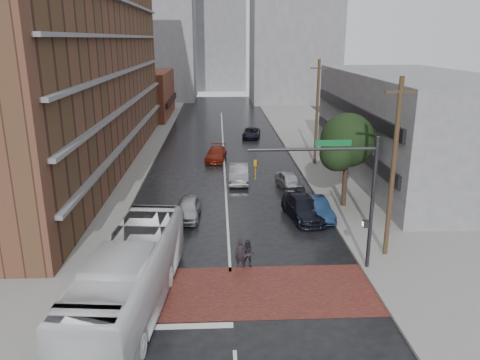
{
  "coord_description": "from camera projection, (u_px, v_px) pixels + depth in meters",
  "views": [
    {
      "loc": [
        -0.52,
        -19.69,
        11.81
      ],
      "look_at": [
        0.76,
        7.67,
        3.5
      ],
      "focal_mm": 35.0,
      "sensor_mm": 36.0,
      "label": 1
    }
  ],
  "objects": [
    {
      "name": "ground",
      "position": [
        232.0,
        297.0,
        22.27
      ],
      "size": [
        160.0,
        160.0,
        0.0
      ],
      "primitive_type": "plane",
      "color": "black",
      "rests_on": "ground"
    },
    {
      "name": "crosswalk",
      "position": [
        231.0,
        291.0,
        22.75
      ],
      "size": [
        14.0,
        5.0,
        0.02
      ],
      "primitive_type": "cube",
      "color": "brown",
      "rests_on": "ground"
    },
    {
      "name": "sidewalk_west",
      "position": [
        106.0,
        164.0,
        45.63
      ],
      "size": [
        9.0,
        90.0,
        0.15
      ],
      "primitive_type": "cube",
      "color": "gray",
      "rests_on": "ground"
    },
    {
      "name": "sidewalk_east",
      "position": [
        339.0,
        161.0,
        46.66
      ],
      "size": [
        9.0,
        90.0,
        0.15
      ],
      "primitive_type": "cube",
      "color": "gray",
      "rests_on": "ground"
    },
    {
      "name": "apartment_block",
      "position": [
        61.0,
        12.0,
        40.52
      ],
      "size": [
        10.0,
        44.0,
        28.0
      ],
      "primitive_type": "cube",
      "color": "brown",
      "rests_on": "ground"
    },
    {
      "name": "storefront_west",
      "position": [
        144.0,
        94.0,
        72.34
      ],
      "size": [
        8.0,
        16.0,
        7.0
      ],
      "primitive_type": "cube",
      "color": "brown",
      "rests_on": "ground"
    },
    {
      "name": "building_east",
      "position": [
        413.0,
        126.0,
        40.82
      ],
      "size": [
        11.0,
        26.0,
        9.0
      ],
      "primitive_type": "cube",
      "color": "gray",
      "rests_on": "ground"
    },
    {
      "name": "distant_tower_west",
      "position": [
        148.0,
        16.0,
        91.56
      ],
      "size": [
        18.0,
        16.0,
        32.0
      ],
      "primitive_type": "cube",
      "color": "gray",
      "rests_on": "ground"
    },
    {
      "name": "distant_tower_east",
      "position": [
        295.0,
        4.0,
        86.5
      ],
      "size": [
        16.0,
        14.0,
        36.0
      ],
      "primitive_type": "cube",
      "color": "gray",
      "rests_on": "ground"
    },
    {
      "name": "distant_tower_center",
      "position": [
        219.0,
        38.0,
        109.6
      ],
      "size": [
        12.0,
        10.0,
        24.0
      ],
      "primitive_type": "cube",
      "color": "gray",
      "rests_on": "ground"
    },
    {
      "name": "street_tree",
      "position": [
        347.0,
        144.0,
        32.78
      ],
      "size": [
        4.2,
        4.1,
        6.9
      ],
      "color": "#332319",
      "rests_on": "ground"
    },
    {
      "name": "signal_mast",
      "position": [
        346.0,
        185.0,
        23.55
      ],
      "size": [
        6.5,
        0.3,
        7.2
      ],
      "color": "#2D2D33",
      "rests_on": "ground"
    },
    {
      "name": "utility_pole_near",
      "position": [
        393.0,
        169.0,
        25.0
      ],
      "size": [
        1.6,
        0.26,
        10.0
      ],
      "color": "#473321",
      "rests_on": "ground"
    },
    {
      "name": "utility_pole_far",
      "position": [
        317.0,
        112.0,
        44.12
      ],
      "size": [
        1.6,
        0.26,
        10.0
      ],
      "color": "#473321",
      "rests_on": "ground"
    },
    {
      "name": "transit_bus",
      "position": [
        129.0,
        278.0,
        20.63
      ],
      "size": [
        3.96,
        12.16,
        3.33
      ],
      "primitive_type": "imported",
      "rotation": [
        0.0,
        0.0,
        -0.1
      ],
      "color": "white",
      "rests_on": "ground"
    },
    {
      "name": "pedestrian_a",
      "position": [
        241.0,
        254.0,
        24.93
      ],
      "size": [
        0.66,
        0.5,
        1.63
      ],
      "primitive_type": "imported",
      "rotation": [
        0.0,
        0.0,
        -0.19
      ],
      "color": "black",
      "rests_on": "ground"
    },
    {
      "name": "pedestrian_b",
      "position": [
        248.0,
        254.0,
        24.96
      ],
      "size": [
        0.89,
        0.77,
        1.56
      ],
      "primitive_type": "imported",
      "rotation": [
        0.0,
        0.0,
        -0.26
      ],
      "color": "#262026",
      "rests_on": "ground"
    },
    {
      "name": "car_travel_a",
      "position": [
        188.0,
        209.0,
        31.85
      ],
      "size": [
        1.8,
        4.13,
        1.38
      ],
      "primitive_type": "imported",
      "rotation": [
        0.0,
        0.0,
        -0.04
      ],
      "color": "#B1B4BA",
      "rests_on": "ground"
    },
    {
      "name": "car_travel_b",
      "position": [
        239.0,
        174.0,
        39.85
      ],
      "size": [
        1.76,
        4.63,
        1.51
      ],
      "primitive_type": "imported",
      "rotation": [
        0.0,
        0.0,
        -0.04
      ],
      "color": "#9FA0A7",
      "rests_on": "ground"
    },
    {
      "name": "car_travel_c",
      "position": [
        216.0,
        154.0,
        47.06
      ],
      "size": [
        2.41,
        4.76,
        1.32
      ],
      "primitive_type": "imported",
      "rotation": [
        0.0,
        0.0,
        -0.13
      ],
      "color": "maroon",
      "rests_on": "ground"
    },
    {
      "name": "suv_travel",
      "position": [
        251.0,
        133.0,
        57.82
      ],
      "size": [
        2.63,
        4.59,
        1.21
      ],
      "primitive_type": "imported",
      "rotation": [
        0.0,
        0.0,
        -0.15
      ],
      "color": "black",
      "rests_on": "ground"
    },
    {
      "name": "car_parked_near",
      "position": [
        316.0,
        208.0,
        31.9
      ],
      "size": [
        2.02,
        4.39,
        1.4
      ],
      "primitive_type": "imported",
      "rotation": [
        0.0,
        0.0,
        0.13
      ],
      "color": "#152A4A",
      "rests_on": "ground"
    },
    {
      "name": "car_parked_mid",
      "position": [
        303.0,
        208.0,
        31.85
      ],
      "size": [
        2.85,
        5.35,
        1.48
      ],
      "primitive_type": "imported",
      "rotation": [
        0.0,
        0.0,
        0.16
      ],
      "color": "black",
      "rests_on": "ground"
    },
    {
      "name": "car_parked_far",
      "position": [
        289.0,
        181.0,
        38.02
      ],
      "size": [
        2.24,
        4.21,
        1.37
      ],
      "primitive_type": "imported",
      "rotation": [
        0.0,
        0.0,
        0.16
      ],
      "color": "#B2B6BA",
      "rests_on": "ground"
    }
  ]
}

